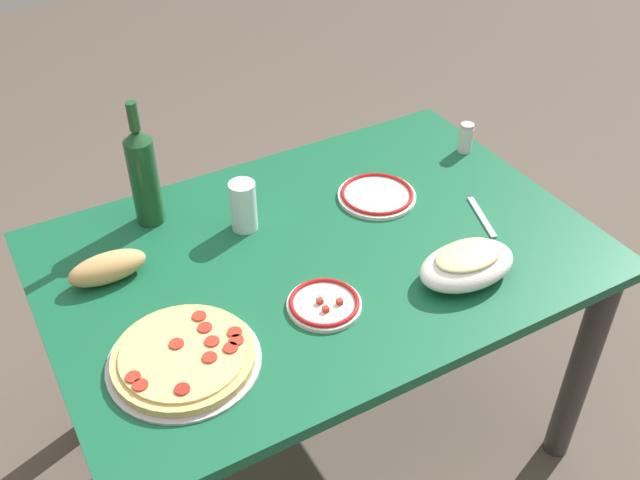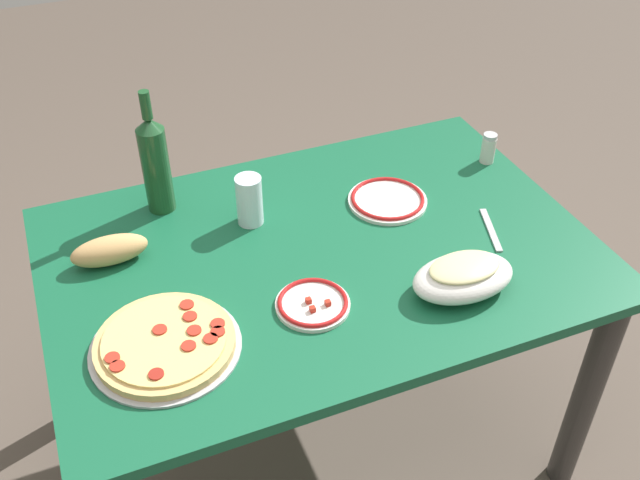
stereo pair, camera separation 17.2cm
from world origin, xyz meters
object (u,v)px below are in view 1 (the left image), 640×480
object	(u,v)px
wine_bottle	(144,175)
side_plate_far	(324,304)
water_glass	(243,206)
side_plate_near	(377,195)
dining_table	(320,286)
spice_shaker	(466,138)
baked_pasta_dish	(467,263)
pepperoni_pizza	(184,358)
bread_loaf	(107,268)

from	to	relation	value
wine_bottle	side_plate_far	world-z (taller)	wine_bottle
water_glass	side_plate_near	world-z (taller)	water_glass
dining_table	spice_shaker	world-z (taller)	spice_shaker
baked_pasta_dish	spice_shaker	size ratio (longest dim) A/B	2.76
water_glass	side_plate_near	xyz separation A→B (m)	(0.35, -0.06, -0.06)
wine_bottle	spice_shaker	distance (m)	0.91
pepperoni_pizza	water_glass	size ratio (longest dim) A/B	2.40
baked_pasta_dish	side_plate_far	bearing A→B (deg)	167.37
water_glass	side_plate_far	world-z (taller)	water_glass
bread_loaf	dining_table	bearing A→B (deg)	-17.12
baked_pasta_dish	bread_loaf	size ratio (longest dim) A/B	1.35
side_plate_near	side_plate_far	size ratio (longest dim) A/B	1.25
baked_pasta_dish	water_glass	bearing A→B (deg)	130.65
baked_pasta_dish	bread_loaf	bearing A→B (deg)	151.02
baked_pasta_dish	side_plate_far	world-z (taller)	baked_pasta_dish
baked_pasta_dish	side_plate_near	xyz separation A→B (m)	(-0.00, 0.36, -0.03)
wine_bottle	water_glass	world-z (taller)	wine_bottle
wine_bottle	bread_loaf	distance (m)	0.25
side_plate_far	dining_table	bearing A→B (deg)	63.21
dining_table	baked_pasta_dish	size ratio (longest dim) A/B	5.40
bread_loaf	spice_shaker	distance (m)	1.05
side_plate_near	pepperoni_pizza	bearing A→B (deg)	-155.86
wine_bottle	bread_loaf	bearing A→B (deg)	-133.07
side_plate_near	spice_shaker	xyz separation A→B (m)	(0.35, 0.07, 0.03)
side_plate_near	water_glass	bearing A→B (deg)	171.12
baked_pasta_dish	water_glass	xyz separation A→B (m)	(-0.36, 0.42, 0.02)
side_plate_far	water_glass	bearing A→B (deg)	95.01
dining_table	baked_pasta_dish	xyz separation A→B (m)	(0.24, -0.25, 0.16)
water_glass	side_plate_near	distance (m)	0.36
side_plate_near	bread_loaf	size ratio (longest dim) A/B	1.16
baked_pasta_dish	side_plate_near	bearing A→B (deg)	90.71
dining_table	water_glass	bearing A→B (deg)	124.89
pepperoni_pizza	baked_pasta_dish	distance (m)	0.66
side_plate_near	bread_loaf	bearing A→B (deg)	177.57
baked_pasta_dish	pepperoni_pizza	bearing A→B (deg)	173.71
wine_bottle	water_glass	size ratio (longest dim) A/B	2.54
dining_table	side_plate_far	bearing A→B (deg)	-116.79
pepperoni_pizza	baked_pasta_dish	xyz separation A→B (m)	(0.65, -0.07, 0.03)
wine_bottle	baked_pasta_dish	bearing A→B (deg)	-45.50
side_plate_far	spice_shaker	bearing A→B (deg)	28.35
water_glass	spice_shaker	bearing A→B (deg)	1.41
pepperoni_pizza	spice_shaker	size ratio (longest dim) A/B	3.59
dining_table	pepperoni_pizza	xyz separation A→B (m)	(-0.41, -0.18, 0.13)
pepperoni_pizza	wine_bottle	distance (m)	0.51
pepperoni_pizza	baked_pasta_dish	size ratio (longest dim) A/B	1.30
side_plate_near	bread_loaf	xyz separation A→B (m)	(-0.71, 0.03, 0.03)
side_plate_near	spice_shaker	world-z (taller)	spice_shaker
bread_loaf	wine_bottle	bearing A→B (deg)	46.93
baked_pasta_dish	side_plate_near	world-z (taller)	baked_pasta_dish
dining_table	wine_bottle	bearing A→B (deg)	134.83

